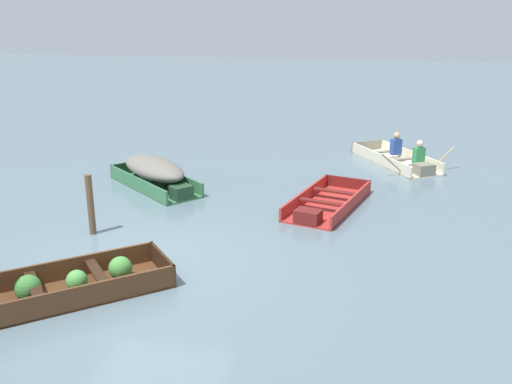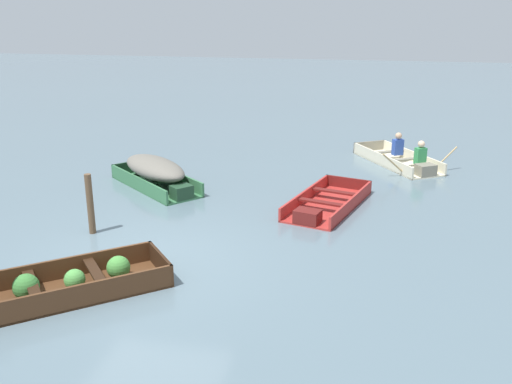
% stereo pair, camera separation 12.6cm
% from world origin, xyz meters
% --- Properties ---
extents(ground_plane, '(80.00, 80.00, 0.00)m').
position_xyz_m(ground_plane, '(0.00, 0.00, 0.00)').
color(ground_plane, slate).
extents(dinghy_dark_varnish_foreground, '(3.07, 2.86, 0.43)m').
position_xyz_m(dinghy_dark_varnish_foreground, '(-0.78, -1.44, 0.16)').
color(dinghy_dark_varnish_foreground, '#4C2D19').
rests_on(dinghy_dark_varnish_foreground, ground).
extents(skiff_red_near_moored, '(1.81, 2.96, 0.30)m').
position_xyz_m(skiff_red_near_moored, '(2.79, 3.39, 0.10)').
color(skiff_red_near_moored, '#AD2D28').
rests_on(skiff_red_near_moored, ground).
extents(skiff_green_mid_moored, '(2.82, 2.57, 0.73)m').
position_xyz_m(skiff_green_mid_moored, '(-1.42, 4.01, 0.41)').
color(skiff_green_mid_moored, '#387047').
rests_on(skiff_green_mid_moored, ground).
extents(rowboat_cream_with_crew, '(2.80, 3.11, 0.90)m').
position_xyz_m(rowboat_cream_with_crew, '(4.45, 7.34, 0.18)').
color(rowboat_cream_with_crew, beige).
rests_on(rowboat_cream_with_crew, ground).
extents(mooring_post, '(0.13, 0.13, 1.20)m').
position_xyz_m(mooring_post, '(-1.52, 0.98, 0.60)').
color(mooring_post, brown).
rests_on(mooring_post, ground).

